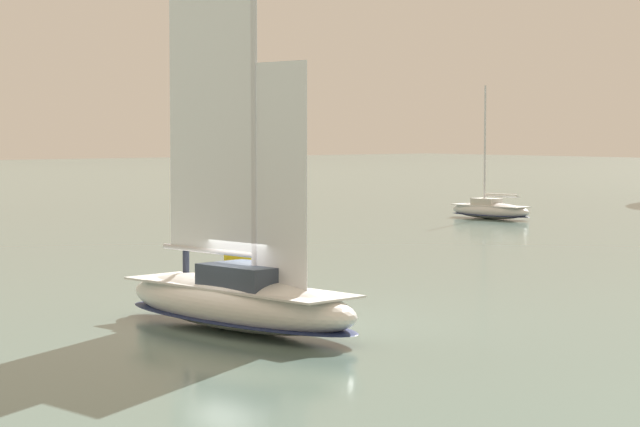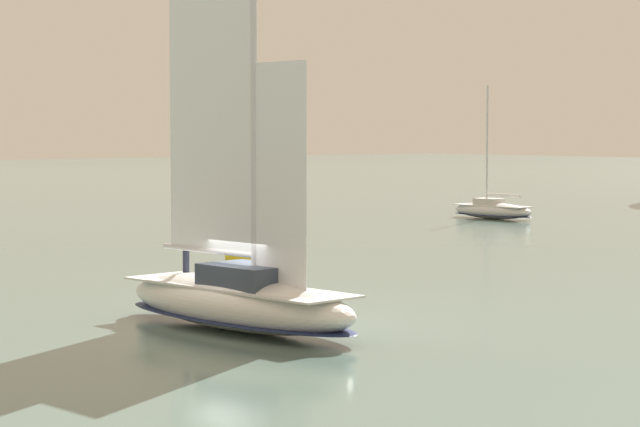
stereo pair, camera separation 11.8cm
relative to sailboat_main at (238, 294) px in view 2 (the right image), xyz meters
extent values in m
plane|color=slate|center=(-0.01, 0.00, -1.01)|extent=(400.00, 400.00, 0.00)
ellipsoid|color=white|center=(-0.01, 0.00, -0.24)|extent=(9.28, 3.40, 1.54)
ellipsoid|color=#19234C|center=(-0.01, 0.00, -0.66)|extent=(9.37, 3.43, 0.19)
cube|color=silver|center=(-0.01, 0.00, 0.22)|extent=(8.16, 2.89, 0.06)
cube|color=#333D4C|center=(0.44, 0.04, 0.56)|extent=(2.70, 2.01, 0.64)
cylinder|color=silver|center=(0.71, 0.07, 5.92)|extent=(0.18, 0.18, 11.35)
cylinder|color=silver|center=(-1.32, -0.13, 1.15)|extent=(4.08, 0.54, 0.15)
cube|color=white|center=(-1.16, -0.11, 5.81)|extent=(3.75, 0.39, 9.31)
cube|color=white|center=(1.81, 0.17, 3.37)|extent=(1.99, 0.21, 6.24)
cylinder|color=#232838|center=(-2.75, 0.04, 0.67)|extent=(0.22, 0.22, 0.85)
cylinder|color=silver|center=(-2.75, 0.04, 1.42)|extent=(0.37, 0.37, 0.65)
sphere|color=tan|center=(-2.75, 0.04, 1.87)|extent=(0.24, 0.24, 0.24)
ellipsoid|color=silver|center=(-26.51, 38.62, -0.49)|extent=(6.25, 2.14, 1.04)
ellipsoid|color=#19234C|center=(-26.51, 38.62, -0.78)|extent=(6.31, 2.16, 0.13)
cube|color=silver|center=(-26.51, 38.62, -0.17)|extent=(5.49, 1.81, 0.06)
cube|color=beige|center=(-26.82, 38.59, 0.07)|extent=(1.80, 1.32, 0.43)
cylinder|color=silver|center=(-27.00, 38.58, 3.70)|extent=(0.12, 0.12, 7.68)
cylinder|color=silver|center=(-25.62, 38.68, 0.47)|extent=(2.77, 0.29, 0.10)
cylinder|color=white|center=(-25.62, 38.68, 0.55)|extent=(2.49, 0.34, 0.17)
cylinder|color=yellow|center=(-13.63, 9.63, -0.58)|extent=(1.16, 1.16, 0.87)
cone|color=yellow|center=(-13.63, 9.63, 0.39)|extent=(0.87, 0.87, 1.06)
sphere|color=#F2F266|center=(-13.63, 9.63, 1.00)|extent=(0.16, 0.16, 0.16)
camera|label=1|loc=(28.65, -20.26, 4.61)|focal=70.00mm
camera|label=2|loc=(28.73, -20.17, 4.61)|focal=70.00mm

